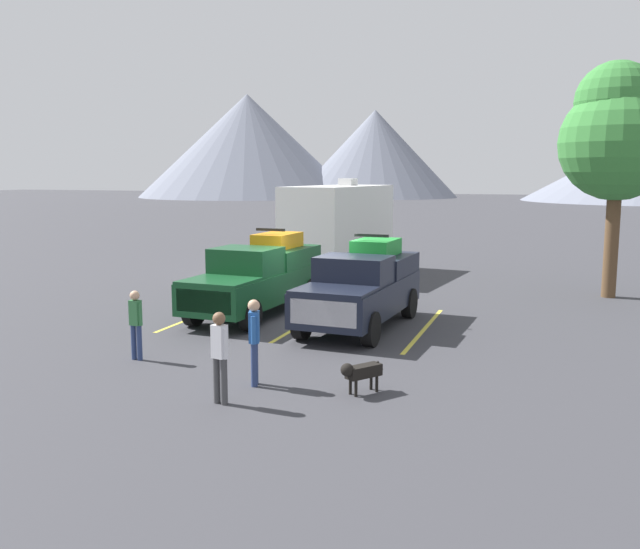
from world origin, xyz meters
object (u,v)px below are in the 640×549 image
object	(u,v)px
pickup_truck_a	(259,276)
dog	(360,372)
person_a	(254,336)
pickup_truck_b	(362,286)
camper_trailer_a	(339,224)
person_c	(220,351)
person_b	(136,320)

from	to	relation	value
pickup_truck_a	dog	size ratio (longest dim) A/B	6.83
person_a	dog	size ratio (longest dim) A/B	2.05
pickup_truck_b	dog	distance (m)	5.91
camper_trailer_a	person_c	size ratio (longest dim) A/B	4.31
pickup_truck_b	person_a	size ratio (longest dim) A/B	3.10
camper_trailer_a	person_b	distance (m)	14.22
person_a	person_b	xyz separation A→B (m)	(-3.31, 0.83, -0.09)
pickup_truck_a	camper_trailer_a	distance (m)	8.60
person_a	person_c	xyz separation A→B (m)	(-0.13, -1.21, -0.01)
person_a	person_b	bearing A→B (deg)	165.89
pickup_truck_b	dog	bearing A→B (deg)	-74.69
person_c	person_b	bearing A→B (deg)	147.24
camper_trailer_a	dog	distance (m)	15.80
camper_trailer_a	person_c	bearing A→B (deg)	-79.86
person_a	pickup_truck_b	bearing A→B (deg)	84.33
person_c	camper_trailer_a	bearing A→B (deg)	100.14
person_b	pickup_truck_a	bearing A→B (deg)	84.97
pickup_truck_b	person_c	distance (m)	7.07
pickup_truck_b	dog	xyz separation A→B (m)	(1.55, -5.66, -0.70)
pickup_truck_b	person_a	distance (m)	5.85
camper_trailer_a	person_a	world-z (taller)	camper_trailer_a
camper_trailer_a	person_c	world-z (taller)	camper_trailer_a
pickup_truck_a	pickup_truck_b	size ratio (longest dim) A/B	1.07
dog	person_c	bearing A→B (deg)	-148.71
person_b	person_c	distance (m)	3.78
pickup_truck_b	person_c	size ratio (longest dim) A/B	3.15
pickup_truck_a	person_a	distance (m)	7.04
person_c	dog	distance (m)	2.70
dog	person_a	bearing A→B (deg)	-175.72
pickup_truck_b	camper_trailer_a	distance (m)	9.91
camper_trailer_a	person_c	xyz separation A→B (m)	(2.90, -16.21, -1.09)
camper_trailer_a	dog	xyz separation A→B (m)	(5.16, -14.84, -1.64)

